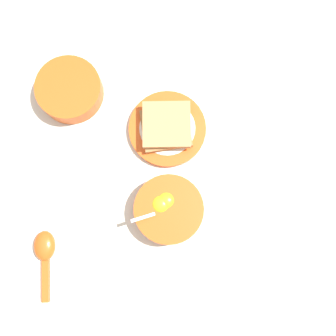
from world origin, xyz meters
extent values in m
plane|color=beige|center=(0.00, 0.00, 0.00)|extent=(3.00, 3.00, 0.00)
cylinder|color=#DB5119|center=(0.09, -0.19, 0.02)|extent=(0.15, 0.15, 0.05)
cylinder|color=white|center=(0.09, -0.19, 0.03)|extent=(0.12, 0.12, 0.02)
ellipsoid|color=yellow|center=(0.09, -0.17, 0.04)|extent=(0.04, 0.04, 0.02)
ellipsoid|color=yellow|center=(0.08, -0.17, 0.04)|extent=(0.04, 0.04, 0.02)
cylinder|color=black|center=(0.09, -0.17, 0.04)|extent=(0.03, 0.03, 0.00)
ellipsoid|color=silver|center=(0.08, -0.19, 0.04)|extent=(0.03, 0.02, 0.01)
cube|color=silver|center=(0.04, -0.19, 0.06)|extent=(0.05, 0.01, 0.03)
cylinder|color=#DB5119|center=(0.13, -0.01, 0.01)|extent=(0.17, 0.17, 0.01)
cylinder|color=white|center=(0.13, -0.01, 0.02)|extent=(0.13, 0.13, 0.00)
cube|color=#9E7042|center=(0.12, -0.01, 0.02)|extent=(0.11, 0.10, 0.02)
cube|color=tan|center=(0.12, -0.01, 0.04)|extent=(0.12, 0.12, 0.02)
ellipsoid|color=#DB5119|center=(-0.18, -0.21, 0.01)|extent=(0.05, 0.07, 0.03)
cube|color=#DB5119|center=(-0.19, -0.28, 0.01)|extent=(0.03, 0.09, 0.01)
cylinder|color=#DB5119|center=(-0.07, 0.12, 0.02)|extent=(0.15, 0.15, 0.05)
cylinder|color=white|center=(-0.07, 0.12, 0.04)|extent=(0.12, 0.12, 0.01)
camera|label=1|loc=(0.08, -0.23, 0.87)|focal=42.00mm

